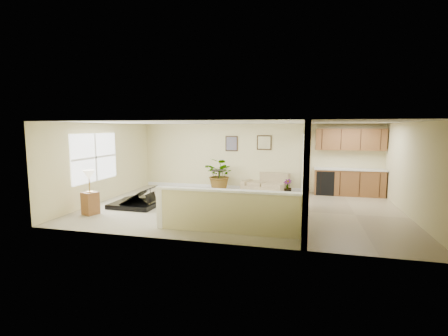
% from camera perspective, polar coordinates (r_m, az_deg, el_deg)
% --- Properties ---
extents(floor, '(9.00, 9.00, 0.00)m').
position_cam_1_polar(floor, '(9.63, 3.03, -7.06)').
color(floor, tan).
rests_on(floor, ground).
extents(back_wall, '(9.00, 0.04, 2.50)m').
position_cam_1_polar(back_wall, '(12.35, 5.68, 1.93)').
color(back_wall, beige).
rests_on(back_wall, floor).
extents(front_wall, '(9.00, 0.04, 2.50)m').
position_cam_1_polar(front_wall, '(6.51, -1.86, -2.65)').
color(front_wall, beige).
rests_on(front_wall, floor).
extents(left_wall, '(0.04, 6.00, 2.50)m').
position_cam_1_polar(left_wall, '(11.15, -20.29, 0.98)').
color(left_wall, beige).
rests_on(left_wall, floor).
extents(right_wall, '(0.04, 6.00, 2.50)m').
position_cam_1_polar(right_wall, '(9.64, 30.36, -0.44)').
color(right_wall, beige).
rests_on(right_wall, floor).
extents(ceiling, '(9.00, 6.00, 0.04)m').
position_cam_1_polar(ceiling, '(9.34, 3.13, 7.99)').
color(ceiling, silver).
rests_on(ceiling, back_wall).
extents(kitchen_vinyl, '(2.70, 6.00, 0.01)m').
position_cam_1_polar(kitchen_vinyl, '(9.57, 22.06, -7.63)').
color(kitchen_vinyl, tan).
rests_on(kitchen_vinyl, floor).
extents(interior_partition, '(0.18, 5.99, 2.50)m').
position_cam_1_polar(interior_partition, '(9.49, 14.10, 0.03)').
color(interior_partition, beige).
rests_on(interior_partition, floor).
extents(pony_half_wall, '(3.42, 0.22, 1.00)m').
position_cam_1_polar(pony_half_wall, '(7.30, 0.23, -7.43)').
color(pony_half_wall, beige).
rests_on(pony_half_wall, floor).
extents(left_window, '(0.05, 2.15, 1.45)m').
position_cam_1_polar(left_window, '(10.71, -21.76, 1.76)').
color(left_window, white).
rests_on(left_window, left_wall).
extents(wall_art_left, '(0.48, 0.04, 0.58)m').
position_cam_1_polar(wall_art_left, '(12.45, 1.35, 4.31)').
color(wall_art_left, '#352513').
rests_on(wall_art_left, back_wall).
extents(wall_mirror, '(0.55, 0.04, 0.55)m').
position_cam_1_polar(wall_mirror, '(12.24, 7.09, 4.45)').
color(wall_mirror, '#352513').
rests_on(wall_mirror, back_wall).
extents(kitchen_cabinets, '(2.36, 0.65, 2.33)m').
position_cam_1_polar(kitchen_cabinets, '(12.09, 20.62, -0.41)').
color(kitchen_cabinets, brown).
rests_on(kitchen_cabinets, floor).
extents(piano, '(1.61, 1.66, 1.27)m').
position_cam_1_polar(piano, '(10.17, -15.17, -3.48)').
color(piano, black).
rests_on(piano, floor).
extents(piano_bench, '(0.52, 0.82, 0.51)m').
position_cam_1_polar(piano_bench, '(9.42, -4.17, -5.79)').
color(piano_bench, black).
rests_on(piano_bench, floor).
extents(loveseat, '(1.91, 1.43, 0.92)m').
position_cam_1_polar(loveseat, '(12.12, 7.25, -2.49)').
color(loveseat, tan).
rests_on(loveseat, floor).
extents(accent_table, '(0.55, 0.55, 0.79)m').
position_cam_1_polar(accent_table, '(12.09, -0.92, -1.69)').
color(accent_table, black).
rests_on(accent_table, floor).
extents(palm_plant, '(1.41, 1.34, 1.24)m').
position_cam_1_polar(palm_plant, '(12.06, -0.62, -1.22)').
color(palm_plant, black).
rests_on(palm_plant, floor).
extents(small_plant, '(0.37, 0.37, 0.54)m').
position_cam_1_polar(small_plant, '(11.76, 11.08, -3.44)').
color(small_plant, black).
rests_on(small_plant, floor).
extents(lamp_stand, '(0.46, 0.46, 1.22)m').
position_cam_1_polar(lamp_stand, '(9.57, -22.50, -4.52)').
color(lamp_stand, brown).
rests_on(lamp_stand, floor).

